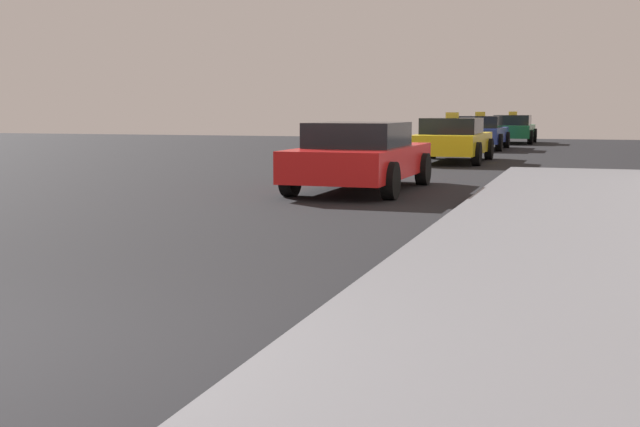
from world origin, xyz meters
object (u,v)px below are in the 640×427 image
car_red (361,156)px  car_green (513,129)px  car_yellow (453,140)px  car_blue (480,132)px

car_red → car_green: bearing=88.1°
car_yellow → car_green: 14.19m
car_yellow → car_blue: same height
car_yellow → car_blue: bearing=91.5°
car_red → car_yellow: bearing=88.0°
car_red → car_blue: (0.10, 16.82, 0.00)m
car_red → car_yellow: 8.87m
car_blue → car_yellow: bearing=-88.5°
car_yellow → car_blue: size_ratio=1.01×
car_red → car_green: 23.06m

